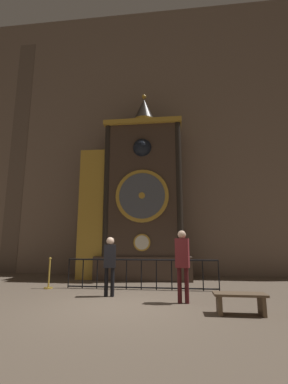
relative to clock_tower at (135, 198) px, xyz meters
name	(u,v)px	position (x,y,z in m)	size (l,w,h in m)	color
ground_plane	(118,306)	(0.25, -4.41, -3.36)	(28.00, 28.00, 0.00)	brown
cathedral_back_wall	(142,132)	(0.16, 1.20, 3.54)	(24.00, 0.32, 13.83)	#7A6656
clock_tower	(135,198)	(0.00, 0.00, 0.00)	(4.66, 1.83, 8.26)	#423328
railing_fence	(141,273)	(0.55, -2.31, -2.83)	(4.94, 0.05, 0.95)	black
visitor_near	(110,260)	(-0.23, -3.42, -2.36)	(0.38, 0.29, 1.65)	black
visitor_far	(182,258)	(1.83, -3.98, -2.26)	(0.38, 0.29, 1.81)	#461518
stanchion_post	(49,278)	(-2.50, -2.47, -3.04)	(0.28, 0.28, 0.99)	#B28E33
visitor_bench	(240,300)	(3.00, -4.86, -3.06)	(1.10, 0.40, 0.44)	brown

